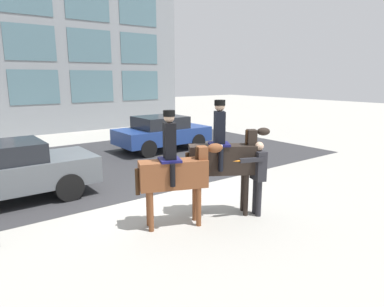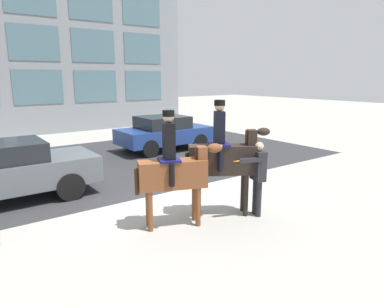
{
  "view_description": "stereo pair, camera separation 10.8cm",
  "coord_description": "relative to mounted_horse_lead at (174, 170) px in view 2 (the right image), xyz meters",
  "views": [
    {
      "loc": [
        -4.45,
        -7.11,
        3.11
      ],
      "look_at": [
        0.24,
        -0.88,
        1.37
      ],
      "focal_mm": 32.0,
      "sensor_mm": 36.0,
      "label": 1
    },
    {
      "loc": [
        -4.36,
        -7.17,
        3.11
      ],
      "look_at": [
        0.24,
        -0.88,
        1.37
      ],
      "focal_mm": 32.0,
      "sensor_mm": 36.0,
      "label": 2
    }
  ],
  "objects": [
    {
      "name": "ground_plane",
      "position": [
        0.62,
        1.41,
        -1.23
      ],
      "size": [
        80.0,
        80.0,
        0.0
      ],
      "primitive_type": "plane",
      "color": "#9E9B93"
    },
    {
      "name": "mounted_horse_lead",
      "position": [
        0.0,
        0.0,
        0.0
      ],
      "size": [
        1.78,
        0.95,
        2.47
      ],
      "rotation": [
        0.0,
        0.0,
        -0.38
      ],
      "color": "brown",
      "rests_on": "ground_plane"
    },
    {
      "name": "pedestrian_bystander",
      "position": [
        1.81,
        -0.65,
        -0.22
      ],
      "size": [
        0.91,
        0.45,
        1.72
      ],
      "rotation": [
        0.0,
        0.0,
        2.8
      ],
      "color": "#232328",
      "rests_on": "ground_plane"
    },
    {
      "name": "street_car_far_lane",
      "position": [
        3.94,
        6.82,
        -0.45
      ],
      "size": [
        3.99,
        2.03,
        1.48
      ],
      "color": "navy",
      "rests_on": "ground_plane"
    },
    {
      "name": "road_surface",
      "position": [
        0.62,
        6.16,
        -1.23
      ],
      "size": [
        18.16,
        8.5,
        0.01
      ],
      "color": "#2D2D30",
      "rests_on": "ground_plane"
    },
    {
      "name": "mounted_horse_companion",
      "position": [
        1.25,
        -0.12,
        0.14
      ],
      "size": [
        1.71,
        1.24,
        2.63
      ],
      "rotation": [
        0.0,
        0.0,
        -0.57
      ],
      "color": "black",
      "rests_on": "ground_plane"
    }
  ]
}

